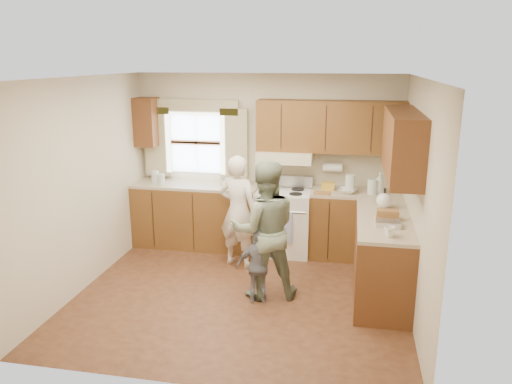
% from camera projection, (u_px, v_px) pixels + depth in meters
% --- Properties ---
extents(room, '(3.80, 3.80, 3.80)m').
position_uv_depth(room, '(240.00, 192.00, 5.57)').
color(room, '#432314').
rests_on(room, ground).
extents(kitchen_fixtures, '(3.80, 2.25, 2.15)m').
position_uv_depth(kitchen_fixtures, '(304.00, 204.00, 6.59)').
color(kitchen_fixtures, '#4E2C10').
rests_on(kitchen_fixtures, ground).
extents(stove, '(0.76, 0.67, 1.07)m').
position_uv_depth(stove, '(284.00, 221.00, 7.08)').
color(stove, silver).
rests_on(stove, ground).
extents(woman_left, '(0.63, 0.50, 1.50)m').
position_uv_depth(woman_left, '(238.00, 211.00, 6.55)').
color(woman_left, beige).
rests_on(woman_left, ground).
extents(woman_right, '(0.92, 0.81, 1.61)m').
position_uv_depth(woman_right, '(264.00, 230.00, 5.67)').
color(woman_right, '#223725').
rests_on(woman_right, ground).
extents(child, '(0.54, 0.31, 0.86)m').
position_uv_depth(child, '(259.00, 266.00, 5.61)').
color(child, slate).
rests_on(child, ground).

